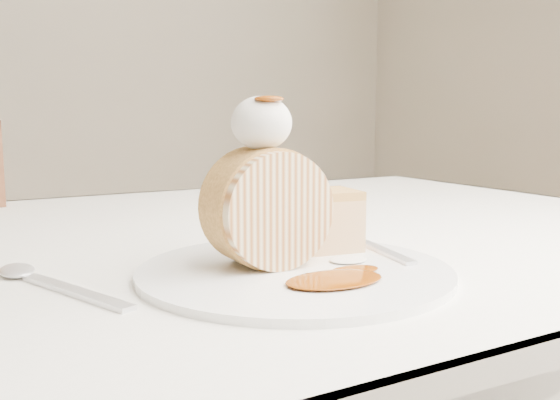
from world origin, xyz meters
TOP-DOWN VIEW (x-y plane):
  - table at (0.00, 0.20)m, footprint 1.40×0.90m
  - plate at (0.01, -0.02)m, footprint 0.33×0.33m
  - roulade_slice at (-0.01, -0.00)m, footprint 0.11×0.06m
  - cake_chunk at (0.07, 0.03)m, footprint 0.07×0.07m
  - whipped_cream at (-0.02, 0.00)m, footprint 0.06×0.06m
  - caramel_drizzle at (-0.01, -0.01)m, footprint 0.03×0.02m
  - caramel_pool at (0.01, -0.08)m, footprint 0.10×0.07m
  - fork at (0.12, -0.01)m, footprint 0.06×0.17m
  - spoon at (-0.18, 0.02)m, footprint 0.09×0.18m

SIDE VIEW (x-z plane):
  - table at x=0.00m, z-range 0.29..1.04m
  - spoon at x=-0.18m, z-range 0.75..0.75m
  - plate at x=0.01m, z-range 0.75..0.76m
  - fork at x=0.12m, z-range 0.76..0.76m
  - caramel_pool at x=0.01m, z-range 0.76..0.76m
  - cake_chunk at x=0.07m, z-range 0.76..0.81m
  - roulade_slice at x=-0.01m, z-range 0.76..0.87m
  - whipped_cream at x=-0.02m, z-range 0.87..0.92m
  - caramel_drizzle at x=-0.01m, z-range 0.92..0.92m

